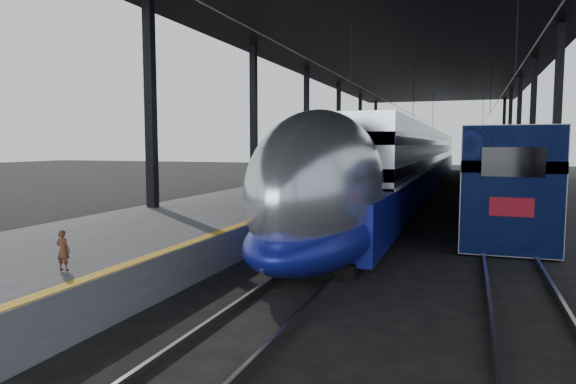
% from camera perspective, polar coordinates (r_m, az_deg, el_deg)
% --- Properties ---
extents(ground, '(160.00, 160.00, 0.00)m').
position_cam_1_polar(ground, '(13.72, -6.20, -9.20)').
color(ground, black).
rests_on(ground, ground).
extents(platform, '(6.00, 80.00, 1.00)m').
position_cam_1_polar(platform, '(33.41, 3.24, 0.25)').
color(platform, '#4C4C4F').
rests_on(platform, ground).
extents(yellow_strip, '(0.30, 80.00, 0.01)m').
position_cam_1_polar(yellow_strip, '(32.70, 7.96, 0.98)').
color(yellow_strip, gold).
rests_on(yellow_strip, platform).
extents(rails, '(6.52, 80.00, 0.16)m').
position_cam_1_polar(rails, '(32.17, 17.06, -0.92)').
color(rails, slate).
rests_on(rails, ground).
extents(canopy, '(18.00, 75.00, 9.47)m').
position_cam_1_polar(canopy, '(32.70, 12.78, 15.17)').
color(canopy, black).
rests_on(canopy, ground).
extents(tgv_train, '(3.16, 65.20, 4.52)m').
position_cam_1_polar(tgv_train, '(41.30, 14.20, 3.30)').
color(tgv_train, silver).
rests_on(tgv_train, ground).
extents(second_train, '(2.92, 56.05, 4.02)m').
position_cam_1_polar(second_train, '(43.73, 21.06, 3.10)').
color(second_train, navy).
rests_on(second_train, ground).
extents(child, '(0.30, 0.21, 0.79)m').
position_cam_1_polar(child, '(10.85, -23.72, -5.94)').
color(child, '#432416').
rests_on(child, platform).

